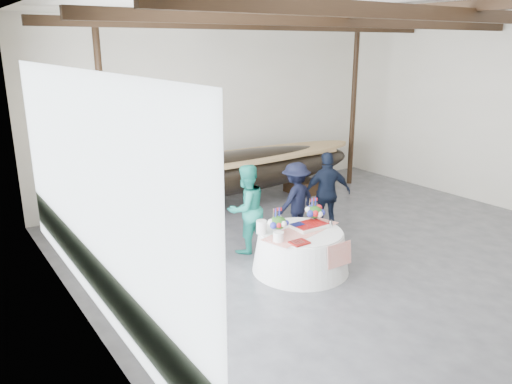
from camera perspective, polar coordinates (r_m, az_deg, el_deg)
floor at (r=9.32m, az=15.47°, el=-8.63°), size 10.00×12.00×0.01m
wall_back at (r=13.20m, az=-4.08°, el=9.45°), size 10.00×0.02×4.50m
wall_left at (r=5.78m, az=-16.78°, el=-0.44°), size 0.02×12.00×4.50m
ceiling at (r=8.50m, az=17.93°, el=20.05°), size 10.00×12.00×0.01m
pavilion_structure at (r=9.01m, az=13.45°, el=16.96°), size 9.80×11.76×4.50m
open_bay at (r=6.84m, az=-18.69°, el=-1.74°), size 0.03×7.00×3.20m
longboat_display at (r=12.09m, az=-2.83°, el=2.26°), size 7.45×1.49×1.40m
banquet_table at (r=8.90m, az=5.13°, el=-6.69°), size 1.71×1.71×0.74m
tabletop_items at (r=8.79m, az=4.60°, el=-3.35°), size 1.67×1.01×0.40m
guest_woman_blue at (r=9.08m, az=-5.47°, el=-3.21°), size 0.71×0.64×1.62m
guest_woman_teal at (r=9.50m, az=-1.13°, el=-1.94°), size 0.91×0.75×1.72m
guest_man_left at (r=10.29m, az=4.56°, el=-0.92°), size 1.11×0.76×1.58m
guest_man_right at (r=10.52m, az=8.12°, el=-0.15°), size 1.11×0.77×1.76m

